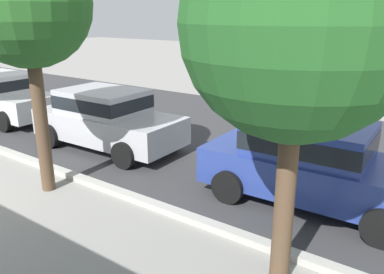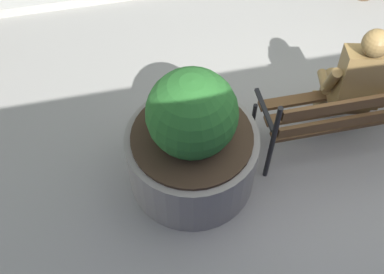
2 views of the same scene
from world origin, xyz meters
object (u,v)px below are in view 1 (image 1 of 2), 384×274
parked_car_blue (312,161)px  parked_car_white (2,95)px  street_tree_far_corner (299,24)px  parked_car_silver (106,117)px  street_tree_down_street (27,5)px

parked_car_blue → parked_car_white: bearing=180.0°
street_tree_far_corner → parked_car_silver: bearing=158.0°
street_tree_down_street → parked_car_white: bearing=157.3°
parked_car_white → parked_car_blue: (10.55, 0.00, 0.00)m
street_tree_far_corner → street_tree_down_street: bearing=-178.5°
parked_car_white → street_tree_down_street: bearing=-22.7°
parked_car_white → parked_car_silver: same height
parked_car_white → parked_car_blue: bearing=0.0°
parked_car_white → parked_car_silver: 5.06m
street_tree_down_street → parked_car_white: street_tree_down_street is taller
parked_car_silver → street_tree_far_corner: bearing=-22.0°
parked_car_silver → parked_car_blue: (5.50, 0.00, 0.00)m
parked_car_white → parked_car_blue: size_ratio=1.00×
street_tree_far_corner → parked_car_white: size_ratio=1.13×
street_tree_down_street → parked_car_blue: (4.53, 2.52, -2.74)m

